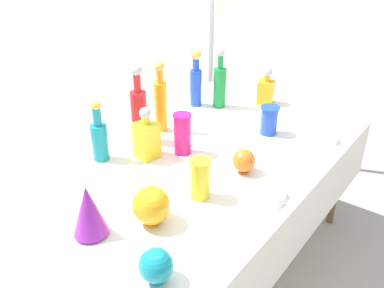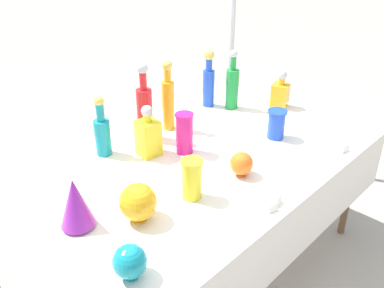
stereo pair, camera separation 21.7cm
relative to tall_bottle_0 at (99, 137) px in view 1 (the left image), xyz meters
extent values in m
plane|color=#A0998C|center=(0.27, -0.39, -0.89)|extent=(40.00, 40.00, 0.00)
cube|color=white|center=(0.27, -0.39, -0.14)|extent=(2.07, 1.19, 0.03)
cube|color=white|center=(0.27, -0.99, -0.30)|extent=(2.07, 0.01, 0.35)
cylinder|color=brown|center=(1.20, -0.89, -0.52)|extent=(0.04, 0.04, 0.73)
cylinder|color=brown|center=(1.20, 0.10, -0.52)|extent=(0.04, 0.04, 0.73)
cylinder|color=teal|center=(0.00, 0.00, -0.03)|extent=(0.08, 0.08, 0.19)
cylinder|color=teal|center=(0.00, 0.00, 0.11)|extent=(0.04, 0.04, 0.09)
sphere|color=gold|center=(0.00, 0.00, 0.18)|extent=(0.05, 0.05, 0.05)
cylinder|color=red|center=(0.28, -0.02, 0.02)|extent=(0.09, 0.09, 0.29)
cylinder|color=red|center=(0.28, -0.02, 0.22)|extent=(0.04, 0.04, 0.10)
sphere|color=#B2B2B7|center=(0.28, -0.02, 0.29)|extent=(0.06, 0.06, 0.06)
cylinder|color=blue|center=(0.87, 0.03, -0.01)|extent=(0.08, 0.08, 0.24)
cylinder|color=blue|center=(0.87, 0.03, 0.16)|extent=(0.04, 0.04, 0.08)
sphere|color=gold|center=(0.87, 0.03, 0.22)|extent=(0.07, 0.07, 0.07)
cylinder|color=orange|center=(0.45, -0.03, 0.02)|extent=(0.07, 0.07, 0.29)
cylinder|color=orange|center=(0.45, -0.03, 0.21)|extent=(0.04, 0.04, 0.08)
sphere|color=gold|center=(0.45, -0.03, 0.26)|extent=(0.06, 0.06, 0.06)
cylinder|color=#198C38|center=(0.95, -0.11, 0.00)|extent=(0.08, 0.08, 0.26)
cylinder|color=#198C38|center=(0.95, -0.11, 0.18)|extent=(0.03, 0.03, 0.09)
sphere|color=#B2B2B7|center=(0.95, -0.11, 0.24)|extent=(0.05, 0.05, 0.05)
cube|color=yellow|center=(0.16, -0.18, -0.03)|extent=(0.12, 0.12, 0.19)
cylinder|color=yellow|center=(0.16, -0.18, 0.09)|extent=(0.04, 0.04, 0.04)
sphere|color=#B2B2B7|center=(0.16, -0.18, 0.12)|extent=(0.06, 0.06, 0.06)
cube|color=orange|center=(1.18, -0.33, -0.05)|extent=(0.13, 0.13, 0.16)
cylinder|color=orange|center=(1.18, -0.33, 0.05)|extent=(0.04, 0.04, 0.05)
sphere|color=#B2B2B7|center=(1.18, -0.33, 0.09)|extent=(0.06, 0.06, 0.06)
cylinder|color=#C61972|center=(0.31, -0.30, -0.01)|extent=(0.09, 0.09, 0.22)
cylinder|color=#C61972|center=(0.31, -0.30, 0.09)|extent=(0.10, 0.10, 0.01)
cylinder|color=blue|center=(0.79, -0.56, -0.04)|extent=(0.10, 0.10, 0.17)
cylinder|color=blue|center=(0.79, -0.56, 0.03)|extent=(0.11, 0.11, 0.01)
cylinder|color=yellow|center=(0.03, -0.61, -0.03)|extent=(0.09, 0.09, 0.19)
cylinder|color=yellow|center=(0.03, -0.61, 0.06)|extent=(0.10, 0.10, 0.01)
cylinder|color=purple|center=(-0.44, -0.41, -0.12)|extent=(0.09, 0.09, 0.01)
cone|color=purple|center=(-0.44, -0.41, -0.01)|extent=(0.14, 0.14, 0.22)
cylinder|color=teal|center=(-0.47, -0.79, -0.12)|extent=(0.06, 0.06, 0.01)
sphere|color=teal|center=(-0.47, -0.79, -0.06)|extent=(0.12, 0.12, 0.12)
cylinder|color=orange|center=(0.33, -0.66, -0.12)|extent=(0.05, 0.05, 0.01)
sphere|color=orange|center=(0.33, -0.66, -0.06)|extent=(0.12, 0.12, 0.12)
cylinder|color=orange|center=(-0.24, -0.56, -0.12)|extent=(0.07, 0.07, 0.01)
sphere|color=orange|center=(-0.24, -0.56, -0.04)|extent=(0.16, 0.16, 0.16)
cube|color=white|center=(0.90, -0.93, -0.11)|extent=(0.06, 0.02, 0.04)
cube|color=white|center=(0.25, -0.93, -0.11)|extent=(0.06, 0.03, 0.04)
cube|color=white|center=(0.19, -0.94, -0.11)|extent=(0.06, 0.02, 0.04)
cylinder|color=silver|center=(1.52, 0.36, 0.24)|extent=(0.04, 0.04, 2.25)
cylinder|color=#333338|center=(1.52, 0.36, -0.87)|extent=(0.18, 0.18, 0.04)
camera|label=1|loc=(-1.27, -1.54, 1.01)|focal=40.00mm
camera|label=2|loc=(-1.13, -1.70, 1.01)|focal=40.00mm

